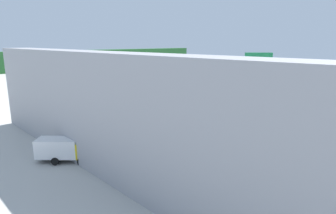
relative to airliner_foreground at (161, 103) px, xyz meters
name	(u,v)px	position (x,y,z in m)	size (l,w,h in m)	color
ground	(128,94)	(12.25, 26.53, -3.49)	(240.00, 320.00, 0.20)	#B7B5AD
distant_treeline	(24,62)	(12.25, 106.80, 1.28)	(216.00, 6.00, 9.34)	#28602D
terminal_building	(156,129)	(-17.17, -17.90, 2.92)	(4.00, 69.76, 12.63)	#99999E
airliner_foreground	(161,103)	(0.00, 0.00, 0.00)	(31.07, 33.21, 11.90)	white
airliner_mid_apron	(112,77)	(16.90, 40.73, -0.43)	(29.50, 35.18, 10.40)	white
service_truck_fuel	(311,137)	(4.99, -23.04, -1.85)	(3.14, 5.95, 2.77)	white
service_truck_baggage	(65,149)	(-19.61, -4.84, -1.85)	(6.14, 6.17, 2.75)	yellow
service_truck_catering	(128,138)	(-11.52, -5.91, -2.23)	(6.43, 5.99, 2.75)	white
cargo_container_near	(178,131)	(-3.89, -7.84, -2.46)	(2.09, 2.09, 1.97)	#333338
cargo_container_mid	(265,130)	(5.43, -16.47, -2.41)	(1.94, 1.94, 2.07)	#333338
crew_marshaller	(114,124)	(-8.73, 1.66, -2.43)	(0.61, 0.34, 1.64)	#191E33
crew_loader_left	(226,128)	(2.19, -11.94, -2.40)	(0.56, 0.42, 1.68)	#191E33
apron_guide_line	(193,123)	(3.02, -4.58, -3.39)	(0.30, 60.00, 0.01)	yellow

